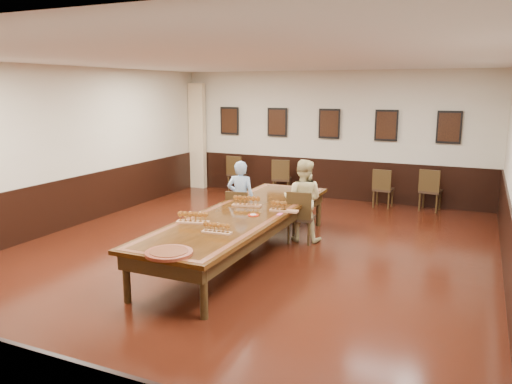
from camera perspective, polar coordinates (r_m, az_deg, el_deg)
The scene contains 23 objects.
floor at distance 8.48m, azimuth -1.40°, elevation -7.33°, with size 8.00×10.00×0.02m, color black.
ceiling at distance 8.03m, azimuth -1.52°, elevation 14.95°, with size 8.00×10.00×0.02m, color white.
wall_back at distance 12.76m, azimuth 8.42°, elevation 6.41°, with size 8.00×0.02×3.20m, color beige.
wall_left at distance 10.47m, azimuth -21.71°, elevation 4.55°, with size 0.02×10.00×3.20m, color beige.
chair_man at distance 9.43m, azimuth -1.90°, elevation -2.43°, with size 0.42×0.46×0.90m, color black, non-canonical shape.
chair_woman at distance 9.12m, azimuth 5.18°, elevation -2.76°, with size 0.45×0.49×0.97m, color black, non-canonical shape.
spare_chair_a at distance 13.65m, azimuth -2.08°, elevation 2.16°, with size 0.46×0.50×0.98m, color black, non-canonical shape.
spare_chair_b at distance 12.98m, azimuth 2.94°, elevation 1.66°, with size 0.46×0.50×0.98m, color black, non-canonical shape.
spare_chair_c at distance 12.13m, azimuth 14.35°, elevation 0.45°, with size 0.43×0.47×0.92m, color black, non-canonical shape.
spare_chair_d at distance 12.11m, azimuth 19.33°, elevation 0.25°, with size 0.46×0.50×0.97m, color black, non-canonical shape.
person_man at distance 9.46m, azimuth -1.76°, elevation -0.72°, with size 0.53×0.35×1.44m, color #4F89C7.
person_woman at distance 9.16m, azimuth 5.36°, elevation -0.95°, with size 0.75×0.58×1.51m, color beige.
pink_phone at distance 8.13m, azimuth 2.73°, elevation -2.55°, with size 0.07×0.13×0.01m, color #E94DA1.
curtain at distance 14.10m, azimuth -6.71°, elevation 6.34°, with size 0.45×0.18×2.90m, color beige.
wainscoting at distance 8.33m, azimuth -1.42°, elevation -4.01°, with size 8.00×10.00×1.00m.
conference_table at distance 8.30m, azimuth -1.42°, elevation -3.27°, with size 1.40×5.00×0.76m.
posters at distance 12.67m, azimuth 8.37°, elevation 7.73°, with size 6.14×0.04×0.74m.
flight_a at distance 8.66m, azimuth -1.07°, elevation -1.08°, with size 0.53×0.25×0.19m.
flight_b at distance 8.31m, azimuth 2.97°, elevation -1.67°, with size 0.49×0.19×0.18m.
flight_c at distance 7.64m, azimuth -7.23°, elevation -2.94°, with size 0.52×0.29×0.19m.
flight_d at distance 7.08m, azimuth -4.52°, elevation -4.15°, with size 0.44×0.16×0.16m.
red_plate_grp at distance 8.04m, azimuth -0.32°, elevation -2.66°, with size 0.18×0.18×0.02m.
carved_platter at distance 6.29m, azimuth -9.92°, elevation -6.86°, with size 0.66×0.66×0.05m.
Camera 1 is at (3.49, -7.21, 2.76)m, focal length 35.00 mm.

